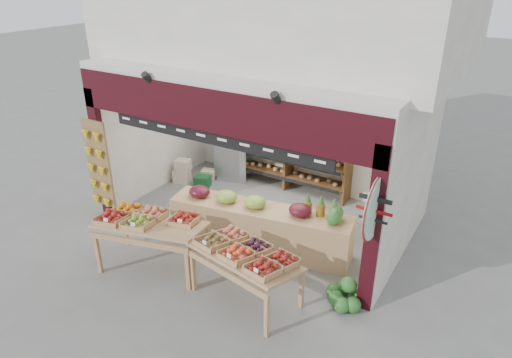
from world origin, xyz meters
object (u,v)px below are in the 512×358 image
object	(u,v)px
refrigerator	(235,141)
watermelon_pile	(345,295)
back_shelving	(289,143)
mid_counter	(259,226)
cardboard_stack	(192,174)
display_table_left	(146,221)
display_table_right	(246,254)

from	to	relation	value
refrigerator	watermelon_pile	world-z (taller)	refrigerator
back_shelving	mid_counter	xyz separation A→B (m)	(0.70, -2.47, -0.63)
cardboard_stack	watermelon_pile	distance (m)	5.11
mid_counter	display_table_left	distance (m)	1.99
watermelon_pile	display_table_right	bearing A→B (deg)	-153.88
back_shelving	mid_counter	size ratio (longest dim) A/B	0.86
mid_counter	watermelon_pile	distance (m)	2.03
cardboard_stack	mid_counter	distance (m)	3.13
back_shelving	mid_counter	world-z (taller)	back_shelving
mid_counter	display_table_right	distance (m)	1.46
display_table_left	cardboard_stack	bearing A→B (deg)	115.36
back_shelving	refrigerator	bearing A→B (deg)	-173.92
watermelon_pile	refrigerator	bearing A→B (deg)	143.19
back_shelving	display_table_right	bearing A→B (deg)	-71.74
display_table_right	display_table_left	bearing A→B (deg)	-177.01
back_shelving	refrigerator	size ratio (longest dim) A/B	1.54
display_table_left	display_table_right	xyz separation A→B (m)	(1.91, 0.10, -0.03)
cardboard_stack	display_table_right	bearing A→B (deg)	-40.54
display_table_left	watermelon_pile	bearing A→B (deg)	13.19
cardboard_stack	mid_counter	xyz separation A→B (m)	(2.74, -1.50, 0.24)
cardboard_stack	display_table_left	distance (m)	3.28
refrigerator	mid_counter	size ratio (longest dim) A/B	0.55
back_shelving	display_table_right	world-z (taller)	back_shelving
mid_counter	display_table_right	bearing A→B (deg)	-67.23
display_table_left	watermelon_pile	size ratio (longest dim) A/B	3.16
display_table_right	watermelon_pile	distance (m)	1.65
refrigerator	cardboard_stack	size ratio (longest dim) A/B	1.90
back_shelving	display_table_left	bearing A→B (deg)	-99.62
refrigerator	cardboard_stack	bearing A→B (deg)	-145.38
display_table_right	back_shelving	bearing A→B (deg)	108.26
mid_counter	display_table_left	xyz separation A→B (m)	(-1.36, -1.41, 0.40)
cardboard_stack	display_table_left	size ratio (longest dim) A/B	0.51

